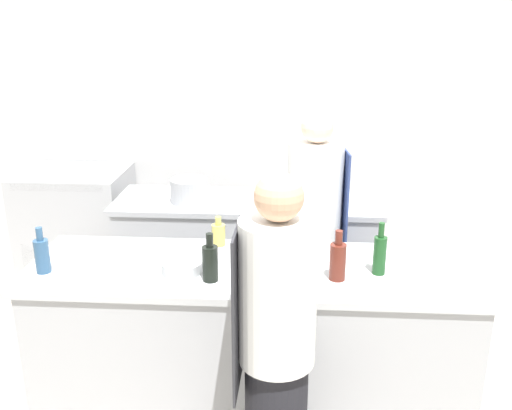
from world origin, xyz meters
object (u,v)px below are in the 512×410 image
object	(u,v)px
chef_at_stove	(314,233)
bowl_prep_small	(266,267)
bottle_olive_oil	(338,260)
bottle_cooking_oil	(219,234)
bottle_sauce	(380,254)
bottle_vinegar	(210,262)
stockpot	(189,191)
chef_at_prep_near	(276,347)
bottle_wine	(42,255)
bowl_mixing_large	(182,267)
oven_range	(77,224)

from	to	relation	value
chef_at_stove	bowl_prep_small	xyz separation A→B (m)	(-0.29, -0.81, 0.11)
bottle_olive_oil	bottle_cooking_oil	size ratio (longest dim) A/B	1.51
bottle_sauce	bottle_vinegar	bearing A→B (deg)	-170.99
bottle_vinegar	stockpot	xyz separation A→B (m)	(-0.35, 1.31, -0.02)
chef_at_prep_near	chef_at_stove	distance (m)	1.42
bottle_cooking_oil	bottle_sauce	size ratio (longest dim) A/B	0.62
bottle_olive_oil	bottle_wine	distance (m)	1.61
chef_at_prep_near	bottle_olive_oil	distance (m)	0.66
bowl_mixing_large	bottle_sauce	bearing A→B (deg)	2.87
bottle_olive_oil	bottle_vinegar	size ratio (longest dim) A/B	1.04
bottle_vinegar	bottle_sauce	bearing A→B (deg)	9.01
bottle_cooking_oil	bowl_mixing_large	world-z (taller)	bottle_cooking_oil
bottle_olive_oil	bowl_mixing_large	world-z (taller)	bottle_olive_oil
bottle_wine	bottle_sauce	world-z (taller)	bottle_sauce
oven_range	stockpot	world-z (taller)	stockpot
oven_range	bottle_vinegar	distance (m)	2.47
bowl_mixing_large	stockpot	size ratio (longest dim) A/B	0.81
bottle_olive_oil	bowl_prep_small	world-z (taller)	bottle_olive_oil
bottle_sauce	bowl_prep_small	size ratio (longest dim) A/B	1.72
oven_range	bottle_vinegar	world-z (taller)	bottle_vinegar
bottle_wine	bottle_cooking_oil	world-z (taller)	bottle_wine
stockpot	bowl_mixing_large	bearing A→B (deg)	-81.84
bottle_wine	stockpot	size ratio (longest dim) A/B	0.95
chef_at_prep_near	bowl_mixing_large	distance (m)	0.80
chef_at_stove	bottle_cooking_oil	distance (m)	0.75
oven_range	bowl_prep_small	world-z (taller)	bowl_prep_small
bottle_sauce	bottle_cooking_oil	bearing A→B (deg)	159.52
chef_at_stove	bottle_sauce	size ratio (longest dim) A/B	5.63
oven_range	chef_at_stove	xyz separation A→B (m)	(2.06, -1.00, 0.35)
bottle_vinegar	bottle_cooking_oil	size ratio (longest dim) A/B	1.46
chef_at_prep_near	stockpot	bearing A→B (deg)	22.63
bottle_cooking_oil	stockpot	bearing A→B (deg)	111.76
bottle_olive_oil	bottle_sauce	bearing A→B (deg)	20.32
chef_at_stove	bottle_vinegar	world-z (taller)	chef_at_stove
chef_at_stove	bottle_wine	bearing A→B (deg)	-65.80
chef_at_prep_near	bottle_wine	xyz separation A→B (m)	(-1.30, 0.54, 0.18)
chef_at_stove	bottle_vinegar	size ratio (longest dim) A/B	6.22
bottle_olive_oil	bottle_cooking_oil	xyz separation A→B (m)	(-0.69, 0.43, -0.04)
oven_range	bottle_olive_oil	xyz separation A→B (m)	(2.15, -1.84, 0.53)
bottle_olive_oil	bowl_prep_small	xyz separation A→B (m)	(-0.39, 0.04, -0.07)
chef_at_stove	bottle_vinegar	bearing A→B (deg)	-38.22
bottle_vinegar	bottle_wine	distance (m)	0.93
bottle_cooking_oil	bowl_prep_small	xyz separation A→B (m)	(0.31, -0.40, -0.03)
oven_range	bottle_vinegar	bearing A→B (deg)	-52.17
bottle_olive_oil	stockpot	distance (m)	1.62
bottle_wine	bottle_sauce	distance (m)	1.84
chef_at_prep_near	bowl_prep_small	xyz separation A→B (m)	(-0.08, 0.59, 0.12)
chef_at_prep_near	bottle_wine	world-z (taller)	chef_at_prep_near
bottle_olive_oil	stockpot	size ratio (longest dim) A/B	1.01
bottle_sauce	stockpot	size ratio (longest dim) A/B	1.07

